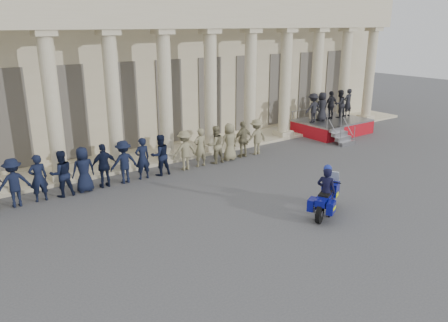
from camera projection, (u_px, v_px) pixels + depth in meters
ground at (249, 225)px, 14.79m from camera, size 90.00×90.00×0.00m
building at (87, 60)px, 24.82m from camera, size 40.00×12.50×9.00m
officer_rank at (90, 168)px, 17.64m from camera, size 18.72×0.70×1.86m
reviewing_stand at (330, 111)px, 26.65m from camera, size 4.28×4.07×2.60m
motorcycle at (326, 198)px, 15.43m from camera, size 2.06×1.41×1.43m
rider at (326, 191)px, 15.22m from camera, size 0.69×0.79×1.90m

